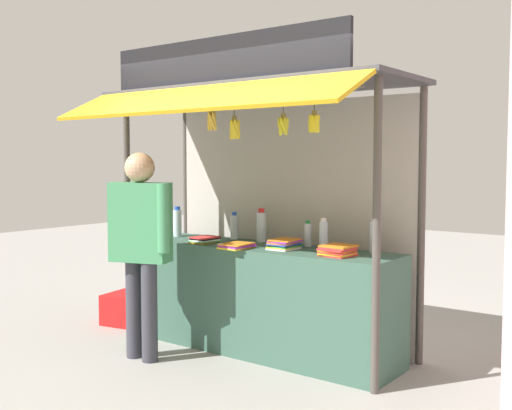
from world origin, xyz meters
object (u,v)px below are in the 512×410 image
Objects in this scene: water_bottle_front_right at (374,236)px; banana_bunch_inner_left at (235,129)px; magazine_stack_center at (237,246)px; vendor_person at (141,236)px; plastic_crate at (130,308)px; banana_bunch_rightmost at (212,121)px; banana_bunch_inner_right at (283,126)px; banana_bunch_leftmost at (314,123)px; water_bottle_far_left at (234,226)px; water_bottle_rear_center at (177,222)px; water_bottle_right at (308,234)px; magazine_stack_back_left at (338,250)px; magazine_stack_back_right at (205,240)px; water_bottle_mid_right at (323,235)px; water_bottle_front_left at (261,226)px; magazine_stack_far_right at (284,244)px.

banana_bunch_inner_left is at bearing -145.26° from water_bottle_front_right.
water_bottle_front_right is 1.13m from magazine_stack_center.
vendor_person is 1.48m from plastic_crate.
banana_bunch_rightmost is at bearing -151.21° from water_bottle_front_right.
banana_bunch_leftmost is at bearing 0.09° from banana_bunch_inner_right.
banana_bunch_rightmost is (0.29, -0.64, 0.93)m from water_bottle_far_left.
water_bottle_rear_center is 1.31× the size of water_bottle_right.
water_bottle_front_right is at bearing 24.17° from magazine_stack_center.
magazine_stack_back_left is 1.45m from banana_bunch_rightmost.
banana_bunch_rightmost and banana_bunch_inner_right have the same top height.
magazine_stack_back_right is (-0.04, -0.36, -0.09)m from water_bottle_far_left.
banana_bunch_inner_left is at bearing -172.16° from vendor_person.
vendor_person is at bearing -134.50° from water_bottle_right.
magazine_stack_back_left is (-0.15, -0.32, -0.09)m from water_bottle_front_right.
water_bottle_mid_right reaches higher than magazine_stack_back_left.
water_bottle_far_left reaches higher than magazine_stack_back_right.
magazine_stack_center is (-0.60, -0.40, -0.10)m from water_bottle_mid_right.
water_bottle_front_left reaches higher than magazine_stack_back_right.
banana_bunch_rightmost reaches higher than water_bottle_far_left.
water_bottle_front_right is 0.85× the size of banana_bunch_inner_left.
water_bottle_right is 0.86× the size of magazine_stack_back_left.
water_bottle_mid_right reaches higher than water_bottle_right.
water_bottle_far_left reaches higher than magazine_stack_far_right.
magazine_stack_far_right is at bearing -19.65° from water_bottle_far_left.
water_bottle_far_left is 0.63m from magazine_stack_center.
banana_bunch_inner_left is (0.53, -0.64, 0.86)m from water_bottle_far_left.
vendor_person is (-0.17, -1.01, -0.00)m from water_bottle_far_left.
magazine_stack_back_right is 0.59× the size of plastic_crate.
banana_bunch_inner_left is (0.57, -0.28, 0.95)m from magazine_stack_back_right.
water_bottle_right reaches higher than magazine_stack_back_left.
water_bottle_rear_center is 0.90m from water_bottle_front_left.
banana_bunch_inner_left reaches higher than water_bottle_far_left.
banana_bunch_inner_right is at bearing -56.99° from magazine_stack_far_right.
banana_bunch_rightmost is at bearing -129.44° from water_bottle_right.
water_bottle_front_right is at bearing 54.99° from banana_bunch_inner_right.
water_bottle_right is 1.11m from banana_bunch_inner_right.
magazine_stack_back_left is 0.59× the size of plastic_crate.
water_bottle_right is (-0.63, 0.01, -0.03)m from water_bottle_front_right.
water_bottle_front_right is at bearing 13.40° from magazine_stack_back_right.
magazine_stack_back_left is at bearing -6.54° from magazine_stack_far_right.
magazine_stack_center is 1.31m from banana_bunch_leftmost.
magazine_stack_center is 1.13× the size of banana_bunch_rightmost.
magazine_stack_back_right is 0.92× the size of magazine_stack_far_right.
water_bottle_rear_center is at bearing -173.08° from water_bottle_right.
magazine_stack_far_right is 0.16× the size of vendor_person.
water_bottle_front_right is at bearing 20.31° from magazine_stack_far_right.
banana_bunch_leftmost is 2.99m from plastic_crate.
water_bottle_front_right is at bearing 64.27° from magazine_stack_back_left.
water_bottle_front_right is at bearing 28.79° from banana_bunch_rightmost.
banana_bunch_inner_right is at bearing -16.37° from magazine_stack_center.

